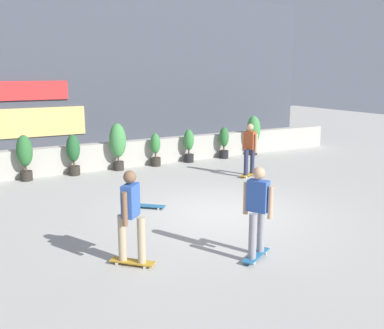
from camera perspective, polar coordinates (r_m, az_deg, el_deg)
name	(u,v)px	position (r m, az deg, el deg)	size (l,w,h in m)	color
ground_plane	(222,213)	(10.35, 4.05, -6.43)	(48.00, 48.00, 0.00)	#B2AFA8
planter_wall	(131,153)	(15.45, -8.10, 1.48)	(18.00, 0.40, 0.90)	#B2ADA3
building_backdrop	(94,73)	(18.97, -12.80, 11.78)	(20.00, 2.08, 6.50)	#424751
potted_plant_1	(25,155)	(14.09, -21.27, 1.23)	(0.48, 0.48, 1.42)	#2D2823
potted_plant_2	(73,152)	(14.36, -15.44, 1.55)	(0.43, 0.43, 1.33)	#2D2823
potted_plant_3	(118,143)	(14.74, -9.81, 2.85)	(0.57, 0.57, 1.61)	#2D2823
potted_plant_4	(155,149)	(15.29, -4.87, 2.06)	(0.36, 0.36, 1.17)	#2D2823
potted_plant_5	(189,145)	(15.87, -0.43, 2.64)	(0.38, 0.38, 1.22)	black
potted_plant_6	(224,142)	(16.66, 4.25, 3.03)	(0.37, 0.37, 1.21)	black
potted_plant_7	(253,132)	(17.41, 8.14, 4.26)	(0.55, 0.55, 1.57)	#2D2823
skater_by_wall_left	(258,209)	(7.70, 8.69, -5.81)	(0.80, 0.56, 1.70)	#266699
skater_far_right	(131,214)	(7.43, -8.09, -6.47)	(0.71, 0.71, 1.70)	#BF8C26
skater_by_wall_right	(250,147)	(13.77, 7.64, 2.25)	(0.82, 0.53, 1.70)	#BF8C26
skateboard_near_camera	(149,206)	(10.70, -5.69, -5.47)	(0.73, 0.68, 0.08)	#266699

